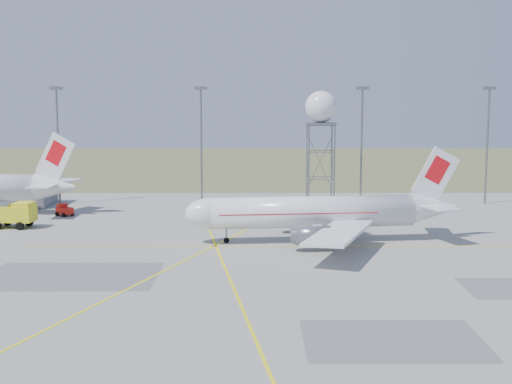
{
  "coord_description": "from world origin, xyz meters",
  "views": [
    {
      "loc": [
        -0.83,
        -58.27,
        18.81
      ],
      "look_at": [
        -0.53,
        40.0,
        5.57
      ],
      "focal_mm": 50.0,
      "sensor_mm": 36.0,
      "label": 1
    }
  ],
  "objects_px": {
    "airliner_main": "(317,213)",
    "fire_truck": "(4,215)",
    "baggage_tug": "(64,211)",
    "radar_tower": "(321,141)"
  },
  "relations": [
    {
      "from": "airliner_main",
      "to": "baggage_tug",
      "type": "height_order",
      "value": "airliner_main"
    },
    {
      "from": "radar_tower",
      "to": "baggage_tug",
      "type": "relative_size",
      "value": 6.55
    },
    {
      "from": "radar_tower",
      "to": "fire_truck",
      "type": "xyz_separation_m",
      "value": [
        -47.57,
        -21.35,
        -9.29
      ]
    },
    {
      "from": "airliner_main",
      "to": "fire_truck",
      "type": "bearing_deg",
      "value": -18.22
    },
    {
      "from": "airliner_main",
      "to": "baggage_tug",
      "type": "distance_m",
      "value": 43.2
    },
    {
      "from": "baggage_tug",
      "to": "fire_truck",
      "type": "bearing_deg",
      "value": -84.99
    },
    {
      "from": "radar_tower",
      "to": "baggage_tug",
      "type": "bearing_deg",
      "value": -164.7
    },
    {
      "from": "airliner_main",
      "to": "fire_truck",
      "type": "height_order",
      "value": "airliner_main"
    },
    {
      "from": "airliner_main",
      "to": "radar_tower",
      "type": "xyz_separation_m",
      "value": [
        3.27,
        31.19,
        7.31
      ]
    },
    {
      "from": "airliner_main",
      "to": "fire_truck",
      "type": "xyz_separation_m",
      "value": [
        -44.3,
        9.83,
        -1.98
      ]
    }
  ]
}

